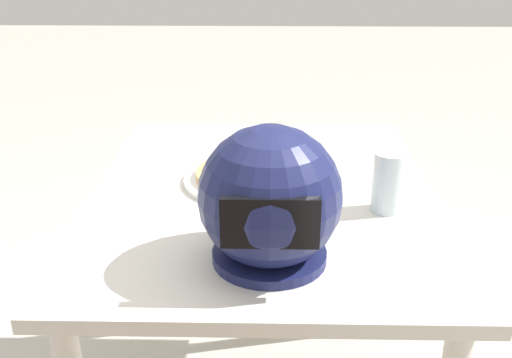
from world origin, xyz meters
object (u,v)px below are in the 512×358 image
at_px(pizza, 249,173).
at_px(drinking_glass, 388,182).
at_px(dining_table, 263,227).
at_px(motorcycle_helmet, 270,199).

bearing_deg(pizza, drinking_glass, 153.95).
xyz_separation_m(dining_table, drinking_glass, (-0.28, 0.10, 0.17)).
bearing_deg(dining_table, drinking_glass, 161.02).
xyz_separation_m(pizza, drinking_glass, (-0.31, 0.15, 0.05)).
height_order(dining_table, drinking_glass, drinking_glass).
xyz_separation_m(dining_table, pizza, (0.04, -0.06, 0.12)).
height_order(pizza, motorcycle_helmet, motorcycle_helmet).
height_order(dining_table, motorcycle_helmet, motorcycle_helmet).
distance_m(dining_table, pizza, 0.14).
distance_m(pizza, drinking_glass, 0.35).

